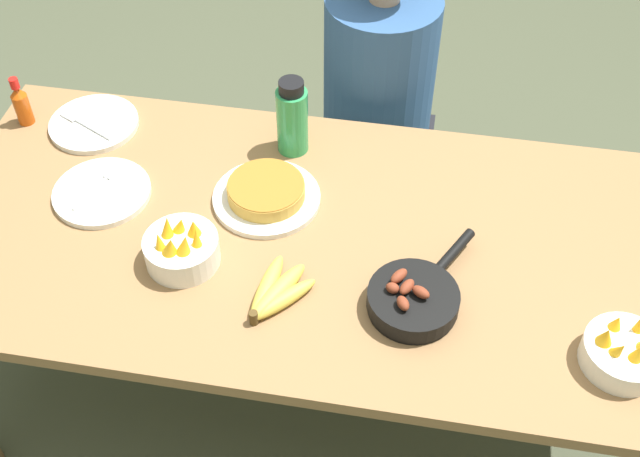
{
  "coord_description": "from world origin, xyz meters",
  "views": [
    {
      "loc": [
        0.22,
        -1.27,
        2.14
      ],
      "look_at": [
        0.0,
        0.0,
        0.74
      ],
      "focal_mm": 45.0,
      "sensor_mm": 36.0,
      "label": 1
    }
  ],
  "objects_px": {
    "frittata_plate_center": "(266,193)",
    "hot_sauce_bottle": "(21,104)",
    "water_bottle": "(292,118)",
    "skillet": "(414,298)",
    "person_figure": "(376,128)",
    "empty_plate_near_front": "(102,192)",
    "fruit_bowl_mango": "(624,352)",
    "banana_bunch": "(275,293)",
    "empty_plate_far_left": "(94,124)",
    "fruit_bowl_citrus": "(182,248)"
  },
  "relations": [
    {
      "from": "frittata_plate_center",
      "to": "hot_sauce_bottle",
      "type": "xyz_separation_m",
      "value": [
        -0.72,
        0.18,
        0.04
      ]
    },
    {
      "from": "water_bottle",
      "to": "hot_sauce_bottle",
      "type": "xyz_separation_m",
      "value": [
        -0.75,
        -0.02,
        -0.04
      ]
    },
    {
      "from": "skillet",
      "to": "person_figure",
      "type": "relative_size",
      "value": 0.27
    },
    {
      "from": "empty_plate_near_front",
      "to": "hot_sauce_bottle",
      "type": "bearing_deg",
      "value": 142.21
    },
    {
      "from": "frittata_plate_center",
      "to": "fruit_bowl_mango",
      "type": "height_order",
      "value": "fruit_bowl_mango"
    },
    {
      "from": "banana_bunch",
      "to": "water_bottle",
      "type": "xyz_separation_m",
      "value": [
        -0.06,
        0.5,
        0.08
      ]
    },
    {
      "from": "banana_bunch",
      "to": "frittata_plate_center",
      "type": "bearing_deg",
      "value": 106.13
    },
    {
      "from": "skillet",
      "to": "empty_plate_far_left",
      "type": "distance_m",
      "value": 1.03
    },
    {
      "from": "skillet",
      "to": "person_figure",
      "type": "bearing_deg",
      "value": 39.83
    },
    {
      "from": "person_figure",
      "to": "empty_plate_near_front",
      "type": "bearing_deg",
      "value": -134.81
    },
    {
      "from": "fruit_bowl_citrus",
      "to": "empty_plate_near_front",
      "type": "bearing_deg",
      "value": 146.55
    },
    {
      "from": "fruit_bowl_mango",
      "to": "banana_bunch",
      "type": "bearing_deg",
      "value": 176.87
    },
    {
      "from": "skillet",
      "to": "fruit_bowl_citrus",
      "type": "height_order",
      "value": "fruit_bowl_citrus"
    },
    {
      "from": "banana_bunch",
      "to": "frittata_plate_center",
      "type": "relative_size",
      "value": 0.75
    },
    {
      "from": "banana_bunch",
      "to": "person_figure",
      "type": "xyz_separation_m",
      "value": [
        0.13,
        0.88,
        -0.23
      ]
    },
    {
      "from": "empty_plate_near_front",
      "to": "person_figure",
      "type": "distance_m",
      "value": 0.92
    },
    {
      "from": "banana_bunch",
      "to": "water_bottle",
      "type": "relative_size",
      "value": 0.93
    },
    {
      "from": "banana_bunch",
      "to": "person_figure",
      "type": "relative_size",
      "value": 0.17
    },
    {
      "from": "water_bottle",
      "to": "person_figure",
      "type": "height_order",
      "value": "person_figure"
    },
    {
      "from": "banana_bunch",
      "to": "fruit_bowl_mango",
      "type": "xyz_separation_m",
      "value": [
        0.75,
        -0.04,
        0.02
      ]
    },
    {
      "from": "empty_plate_far_left",
      "to": "hot_sauce_bottle",
      "type": "bearing_deg",
      "value": -175.92
    },
    {
      "from": "banana_bunch",
      "to": "fruit_bowl_mango",
      "type": "distance_m",
      "value": 0.75
    },
    {
      "from": "fruit_bowl_citrus",
      "to": "water_bottle",
      "type": "bearing_deg",
      "value": 67.84
    },
    {
      "from": "skillet",
      "to": "fruit_bowl_mango",
      "type": "xyz_separation_m",
      "value": [
        0.44,
        -0.07,
        0.01
      ]
    },
    {
      "from": "frittata_plate_center",
      "to": "banana_bunch",
      "type": "bearing_deg",
      "value": -73.87
    },
    {
      "from": "banana_bunch",
      "to": "person_figure",
      "type": "bearing_deg",
      "value": 81.73
    },
    {
      "from": "empty_plate_near_front",
      "to": "hot_sauce_bottle",
      "type": "xyz_separation_m",
      "value": [
        -0.31,
        0.24,
        0.06
      ]
    },
    {
      "from": "frittata_plate_center",
      "to": "water_bottle",
      "type": "bearing_deg",
      "value": 82.45
    },
    {
      "from": "skillet",
      "to": "water_bottle",
      "type": "xyz_separation_m",
      "value": [
        -0.37,
        0.47,
        0.07
      ]
    },
    {
      "from": "person_figure",
      "to": "empty_plate_far_left",
      "type": "bearing_deg",
      "value": -152.86
    },
    {
      "from": "empty_plate_near_front",
      "to": "fruit_bowl_mango",
      "type": "xyz_separation_m",
      "value": [
        1.25,
        -0.29,
        0.03
      ]
    },
    {
      "from": "person_figure",
      "to": "banana_bunch",
      "type": "bearing_deg",
      "value": -98.27
    },
    {
      "from": "empty_plate_near_front",
      "to": "empty_plate_far_left",
      "type": "distance_m",
      "value": 0.28
    },
    {
      "from": "frittata_plate_center",
      "to": "fruit_bowl_citrus",
      "type": "bearing_deg",
      "value": -123.23
    },
    {
      "from": "fruit_bowl_mango",
      "to": "person_figure",
      "type": "bearing_deg",
      "value": 123.99
    },
    {
      "from": "empty_plate_near_front",
      "to": "fruit_bowl_citrus",
      "type": "distance_m",
      "value": 0.32
    },
    {
      "from": "frittata_plate_center",
      "to": "empty_plate_far_left",
      "type": "relative_size",
      "value": 1.11
    },
    {
      "from": "banana_bunch",
      "to": "empty_plate_near_front",
      "type": "relative_size",
      "value": 0.83
    },
    {
      "from": "fruit_bowl_mango",
      "to": "water_bottle",
      "type": "distance_m",
      "value": 0.98
    },
    {
      "from": "frittata_plate_center",
      "to": "water_bottle",
      "type": "relative_size",
      "value": 1.24
    },
    {
      "from": "fruit_bowl_mango",
      "to": "person_figure",
      "type": "xyz_separation_m",
      "value": [
        -0.62,
        0.92,
        -0.25
      ]
    },
    {
      "from": "empty_plate_far_left",
      "to": "fruit_bowl_mango",
      "type": "bearing_deg",
      "value": -21.55
    },
    {
      "from": "skillet",
      "to": "person_figure",
      "type": "xyz_separation_m",
      "value": [
        -0.18,
        0.85,
        -0.24
      ]
    },
    {
      "from": "skillet",
      "to": "hot_sauce_bottle",
      "type": "distance_m",
      "value": 1.2
    },
    {
      "from": "empty_plate_far_left",
      "to": "water_bottle",
      "type": "xyz_separation_m",
      "value": [
        0.56,
        0.01,
        0.09
      ]
    },
    {
      "from": "empty_plate_far_left",
      "to": "banana_bunch",
      "type": "bearing_deg",
      "value": -38.94
    },
    {
      "from": "skillet",
      "to": "frittata_plate_center",
      "type": "relative_size",
      "value": 1.2
    },
    {
      "from": "skillet",
      "to": "empty_plate_near_front",
      "type": "height_order",
      "value": "skillet"
    },
    {
      "from": "banana_bunch",
      "to": "empty_plate_far_left",
      "type": "height_order",
      "value": "banana_bunch"
    },
    {
      "from": "skillet",
      "to": "fruit_bowl_citrus",
      "type": "relative_size",
      "value": 1.86
    }
  ]
}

